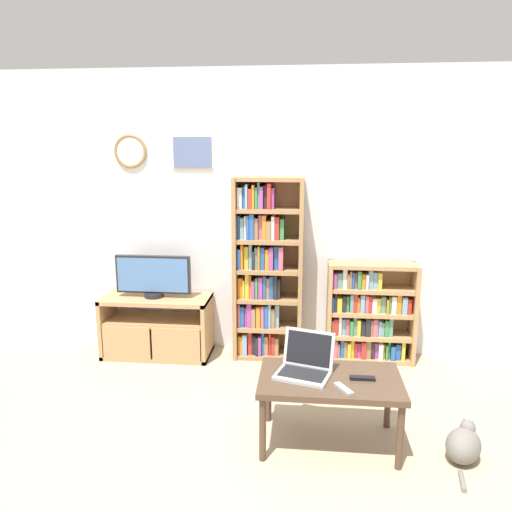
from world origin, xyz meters
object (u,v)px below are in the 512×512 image
tv_stand (157,326)px  coffee_table (330,385)px  laptop (305,364)px  remote_near_laptop (362,378)px  cat (464,444)px  bookshelf_short (367,314)px  television (153,276)px  remote_far_from_laptop (344,389)px  bookshelf_tall (264,270)px

tv_stand → coffee_table: tv_stand is taller
laptop → remote_near_laptop: size_ratio=2.53×
cat → tv_stand: bearing=-179.1°
tv_stand → bookshelf_short: bearing=3.5°
television → cat: television is taller
remote_far_from_laptop → cat: 0.84m
bookshelf_tall → coffee_table: bearing=-68.3°
laptop → television: bearing=155.0°
laptop → remote_far_from_laptop: bearing=-26.3°
coffee_table → laptop: laptop is taller
laptop → remote_far_from_laptop: size_ratio=2.53×
tv_stand → television: 0.48m
tv_stand → remote_far_from_laptop: size_ratio=6.15×
tv_stand → cat: tv_stand is taller
laptop → remote_near_laptop: bearing=7.8°
laptop → remote_far_from_laptop: (0.23, -0.22, -0.06)m
coffee_table → cat: size_ratio=1.93×
bookshelf_tall → remote_far_from_laptop: size_ratio=10.35×
tv_stand → coffee_table: (1.54, -1.27, 0.13)m
laptop → remote_near_laptop: 0.37m
tv_stand → bookshelf_tall: bearing=6.0°
bookshelf_tall → bookshelf_short: bearing=0.8°
remote_far_from_laptop → bookshelf_tall: bearing=-98.2°
coffee_table → remote_far_from_laptop: remote_far_from_laptop is taller
remote_near_laptop → bookshelf_short: bearing=-8.5°
coffee_table → television: bearing=140.5°
tv_stand → bookshelf_short: bookshelf_short is taller
television → bookshelf_short: (1.95, 0.11, -0.33)m
bookshelf_tall → coffee_table: size_ratio=1.82×
bookshelf_short → remote_far_from_laptop: bearing=-101.6°
bookshelf_short → cat: (0.43, -1.50, -0.32)m
bookshelf_short → remote_far_from_laptop: (-0.32, -1.56, 0.04)m
coffee_table → bookshelf_tall: bearing=111.7°
television → remote_near_laptop: bearing=-36.3°
bookshelf_tall → coffee_table: (0.55, -1.38, -0.41)m
television → remote_far_from_laptop: television is taller
television → tv_stand: bearing=-27.4°
bookshelf_short → remote_near_laptop: 1.41m
tv_stand → remote_near_laptop: 2.17m
bookshelf_short → coffee_table: bookshelf_short is taller
bookshelf_tall → cat: (1.38, -1.49, -0.71)m
remote_near_laptop → cat: remote_near_laptop is taller
laptop → cat: (0.99, -0.16, -0.42)m
remote_near_laptop → remote_far_from_laptop: size_ratio=1.00×
bookshelf_tall → cat: bearing=-47.2°
bookshelf_short → coffee_table: size_ratio=0.99×
television → laptop: bearing=-41.5°
television → laptop: size_ratio=1.69×
bookshelf_tall → bookshelf_short: (0.94, 0.01, -0.39)m
remote_far_from_laptop → laptop: bearing=-72.8°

